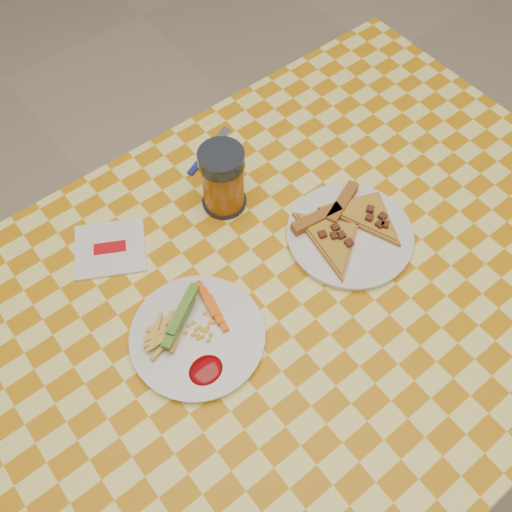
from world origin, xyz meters
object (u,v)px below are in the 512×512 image
object	(u,v)px
plate_right	(349,236)
drink_glass	(223,180)
table	(287,309)
plate_left	(198,337)

from	to	relation	value
plate_right	drink_glass	size ratio (longest dim) A/B	1.65
table	drink_glass	size ratio (longest dim) A/B	9.42
drink_glass	plate_right	bearing A→B (deg)	-57.46
table	drink_glass	bearing A→B (deg)	83.39
drink_glass	plate_left	bearing A→B (deg)	-135.53
table	plate_right	distance (m)	0.18
plate_left	drink_glass	world-z (taller)	drink_glass
table	plate_left	size ratio (longest dim) A/B	5.91
table	plate_right	size ratio (longest dim) A/B	5.70
table	plate_left	bearing A→B (deg)	172.47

